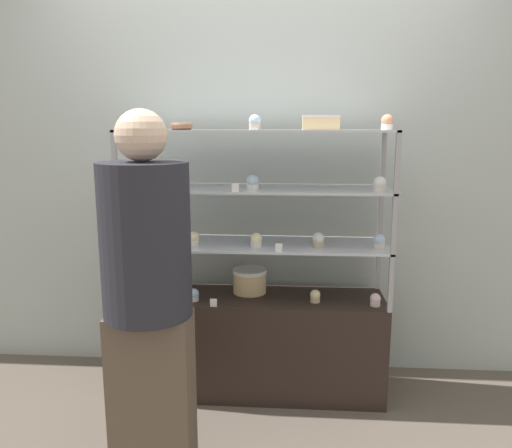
# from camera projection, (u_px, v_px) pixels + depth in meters

# --- Properties ---
(ground_plane) EXTENTS (20.00, 20.00, 0.00)m
(ground_plane) POSITION_uv_depth(u_px,v_px,m) (256.00, 388.00, 2.92)
(ground_plane) COLOR brown
(back_wall) EXTENTS (8.00, 0.05, 2.60)m
(back_wall) POSITION_uv_depth(u_px,v_px,m) (260.00, 161.00, 3.01)
(back_wall) COLOR #A8B2AD
(back_wall) RESTS_ON ground_plane
(display_base) EXTENTS (1.43, 0.40, 0.57)m
(display_base) POSITION_uv_depth(u_px,v_px,m) (256.00, 343.00, 2.86)
(display_base) COLOR black
(display_base) RESTS_ON ground_plane
(display_riser_lower) EXTENTS (1.43, 0.40, 0.31)m
(display_riser_lower) POSITION_uv_depth(u_px,v_px,m) (256.00, 247.00, 2.75)
(display_riser_lower) COLOR #99999E
(display_riser_lower) RESTS_ON display_base
(display_riser_middle) EXTENTS (1.43, 0.40, 0.31)m
(display_riser_middle) POSITION_uv_depth(u_px,v_px,m) (256.00, 191.00, 2.69)
(display_riser_middle) COLOR #99999E
(display_riser_middle) RESTS_ON display_riser_lower
(display_riser_upper) EXTENTS (1.43, 0.40, 0.31)m
(display_riser_upper) POSITION_uv_depth(u_px,v_px,m) (256.00, 134.00, 2.63)
(display_riser_upper) COLOR #99999E
(display_riser_upper) RESTS_ON display_riser_middle
(layer_cake_centerpiece) EXTENTS (0.20, 0.20, 0.14)m
(layer_cake_centerpiece) POSITION_uv_depth(u_px,v_px,m) (250.00, 281.00, 2.86)
(layer_cake_centerpiece) COLOR #DBBC84
(layer_cake_centerpiece) RESTS_ON display_base
(sheet_cake_frosted) EXTENTS (0.19, 0.14, 0.07)m
(sheet_cake_frosted) POSITION_uv_depth(u_px,v_px,m) (321.00, 123.00, 2.57)
(sheet_cake_frosted) COLOR #DBBC84
(sheet_cake_frosted) RESTS_ON display_riser_upper
(cupcake_0) EXTENTS (0.06, 0.06, 0.07)m
(cupcake_0) POSITION_uv_depth(u_px,v_px,m) (138.00, 294.00, 2.75)
(cupcake_0) COLOR white
(cupcake_0) RESTS_ON display_base
(cupcake_1) EXTENTS (0.06, 0.06, 0.07)m
(cupcake_1) POSITION_uv_depth(u_px,v_px,m) (194.00, 295.00, 2.73)
(cupcake_1) COLOR white
(cupcake_1) RESTS_ON display_base
(cupcake_2) EXTENTS (0.06, 0.06, 0.07)m
(cupcake_2) POSITION_uv_depth(u_px,v_px,m) (315.00, 296.00, 2.71)
(cupcake_2) COLOR #CCB28C
(cupcake_2) RESTS_ON display_base
(cupcake_3) EXTENTS (0.06, 0.06, 0.07)m
(cupcake_3) POSITION_uv_depth(u_px,v_px,m) (375.00, 300.00, 2.66)
(cupcake_3) COLOR beige
(cupcake_3) RESTS_ON display_base
(price_tag_0) EXTENTS (0.04, 0.00, 0.04)m
(price_tag_0) POSITION_uv_depth(u_px,v_px,m) (213.00, 303.00, 2.64)
(price_tag_0) COLOR white
(price_tag_0) RESTS_ON display_base
(cupcake_4) EXTENTS (0.06, 0.06, 0.08)m
(cupcake_4) POSITION_uv_depth(u_px,v_px,m) (137.00, 238.00, 2.70)
(cupcake_4) COLOR #CCB28C
(cupcake_4) RESTS_ON display_riser_lower
(cupcake_5) EXTENTS (0.06, 0.06, 0.08)m
(cupcake_5) POSITION_uv_depth(u_px,v_px,m) (194.00, 239.00, 2.69)
(cupcake_5) COLOR white
(cupcake_5) RESTS_ON display_riser_lower
(cupcake_6) EXTENTS (0.06, 0.06, 0.08)m
(cupcake_6) POSITION_uv_depth(u_px,v_px,m) (256.00, 240.00, 2.66)
(cupcake_6) COLOR white
(cupcake_6) RESTS_ON display_riser_lower
(cupcake_7) EXTENTS (0.06, 0.06, 0.08)m
(cupcake_7) POSITION_uv_depth(u_px,v_px,m) (318.00, 240.00, 2.67)
(cupcake_7) COLOR #CCB28C
(cupcake_7) RESTS_ON display_riser_lower
(cupcake_8) EXTENTS (0.06, 0.06, 0.08)m
(cupcake_8) POSITION_uv_depth(u_px,v_px,m) (379.00, 242.00, 2.63)
(cupcake_8) COLOR beige
(cupcake_8) RESTS_ON display_riser_lower
(price_tag_1) EXTENTS (0.04, 0.00, 0.04)m
(price_tag_1) POSITION_uv_depth(u_px,v_px,m) (279.00, 248.00, 2.56)
(price_tag_1) COLOR white
(price_tag_1) RESTS_ON display_riser_lower
(cupcake_9) EXTENTS (0.07, 0.07, 0.08)m
(cupcake_9) POSITION_uv_depth(u_px,v_px,m) (132.00, 181.00, 2.67)
(cupcake_9) COLOR #CCB28C
(cupcake_9) RESTS_ON display_riser_middle
(cupcake_10) EXTENTS (0.07, 0.07, 0.08)m
(cupcake_10) POSITION_uv_depth(u_px,v_px,m) (253.00, 182.00, 2.63)
(cupcake_10) COLOR white
(cupcake_10) RESTS_ON display_riser_middle
(cupcake_11) EXTENTS (0.07, 0.07, 0.08)m
(cupcake_11) POSITION_uv_depth(u_px,v_px,m) (380.00, 184.00, 2.54)
(cupcake_11) COLOR beige
(cupcake_11) RESTS_ON display_riser_middle
(price_tag_2) EXTENTS (0.04, 0.00, 0.04)m
(price_tag_2) POSITION_uv_depth(u_px,v_px,m) (235.00, 188.00, 2.51)
(price_tag_2) COLOR white
(price_tag_2) RESTS_ON display_riser_middle
(cupcake_12) EXTENTS (0.06, 0.06, 0.08)m
(cupcake_12) POSITION_uv_depth(u_px,v_px,m) (129.00, 123.00, 2.58)
(cupcake_12) COLOR #CCB28C
(cupcake_12) RESTS_ON display_riser_upper
(cupcake_13) EXTENTS (0.06, 0.06, 0.08)m
(cupcake_13) POSITION_uv_depth(u_px,v_px,m) (254.00, 122.00, 2.53)
(cupcake_13) COLOR #CCB28C
(cupcake_13) RESTS_ON display_riser_upper
(cupcake_14) EXTENTS (0.06, 0.06, 0.08)m
(cupcake_14) POSITION_uv_depth(u_px,v_px,m) (387.00, 122.00, 2.50)
(cupcake_14) COLOR white
(cupcake_14) RESTS_ON display_riser_upper
(price_tag_3) EXTENTS (0.04, 0.00, 0.04)m
(price_tag_3) POSITION_uv_depth(u_px,v_px,m) (255.00, 125.00, 2.45)
(price_tag_3) COLOR white
(price_tag_3) RESTS_ON display_riser_upper
(donut_glazed) EXTENTS (0.12, 0.12, 0.04)m
(donut_glazed) POSITION_uv_depth(u_px,v_px,m) (181.00, 126.00, 2.63)
(donut_glazed) COLOR brown
(donut_glazed) RESTS_ON display_riser_upper
(customer_figure) EXTENTS (0.37, 0.37, 1.58)m
(customer_figure) POSITION_uv_depth(u_px,v_px,m) (148.00, 289.00, 2.07)
(customer_figure) COLOR brown
(customer_figure) RESTS_ON ground_plane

